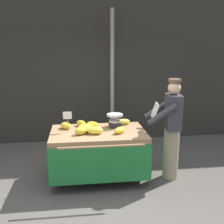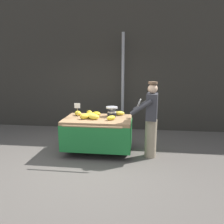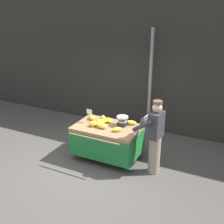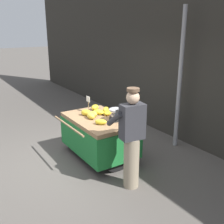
# 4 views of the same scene
# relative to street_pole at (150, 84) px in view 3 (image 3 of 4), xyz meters

# --- Properties ---
(ground_plane) EXTENTS (60.00, 60.00, 0.00)m
(ground_plane) POSITION_rel_street_pole_xyz_m (-0.67, -2.38, -1.51)
(ground_plane) COLOR #514C47
(back_wall) EXTENTS (16.00, 0.24, 4.27)m
(back_wall) POSITION_rel_street_pole_xyz_m (-0.67, 0.43, 0.63)
(back_wall) COLOR #2D2B26
(back_wall) RESTS_ON ground
(street_pole) EXTENTS (0.09, 0.09, 3.02)m
(street_pole) POSITION_rel_street_pole_xyz_m (0.00, 0.00, 0.00)
(street_pole) COLOR gray
(street_pole) RESTS_ON ground
(banana_cart) EXTENTS (1.58, 1.20, 0.85)m
(banana_cart) POSITION_rel_street_pole_xyz_m (-0.46, -1.75, -0.90)
(banana_cart) COLOR #93704C
(banana_cart) RESTS_ON ground
(weighing_scale) EXTENTS (0.28, 0.28, 0.24)m
(weighing_scale) POSITION_rel_street_pole_xyz_m (-0.15, -1.53, -0.54)
(weighing_scale) COLOR black
(weighing_scale) RESTS_ON banana_cart
(price_sign) EXTENTS (0.14, 0.01, 0.34)m
(price_sign) POSITION_rel_street_pole_xyz_m (-0.95, -1.72, -0.41)
(price_sign) COLOR #997A51
(price_sign) RESTS_ON banana_cart
(banana_bunch_0) EXTENTS (0.26, 0.24, 0.13)m
(banana_bunch_0) POSITION_rel_street_pole_xyz_m (-0.74, -1.88, -0.60)
(banana_bunch_0) COLOR gold
(banana_bunch_0) RESTS_ON banana_cart
(banana_bunch_1) EXTENTS (0.24, 0.24, 0.10)m
(banana_bunch_1) POSITION_rel_street_pole_xyz_m (-0.12, -1.90, -0.61)
(banana_bunch_1) COLOR yellow
(banana_bunch_1) RESTS_ON banana_cart
(banana_bunch_2) EXTENTS (0.25, 0.26, 0.11)m
(banana_bunch_2) POSITION_rel_street_pole_xyz_m (-0.99, -1.53, -0.60)
(banana_bunch_2) COLOR yellow
(banana_bunch_2) RESTS_ON banana_cart
(banana_bunch_3) EXTENTS (0.23, 0.15, 0.11)m
(banana_bunch_3) POSITION_rel_street_pole_xyz_m (-0.61, -1.77, -0.61)
(banana_bunch_3) COLOR yellow
(banana_bunch_3) RESTS_ON banana_cart
(banana_bunch_4) EXTENTS (0.29, 0.23, 0.10)m
(banana_bunch_4) POSITION_rel_street_pole_xyz_m (-0.66, -1.63, -0.61)
(banana_bunch_4) COLOR yellow
(banana_bunch_4) RESTS_ON banana_cart
(banana_bunch_5) EXTENTS (0.29, 0.18, 0.10)m
(banana_bunch_5) POSITION_rel_street_pole_xyz_m (0.01, -1.39, -0.61)
(banana_bunch_5) COLOR yellow
(banana_bunch_5) RESTS_ON banana_cart
(banana_bunch_6) EXTENTS (0.22, 0.23, 0.11)m
(banana_bunch_6) POSITION_rel_street_pole_xyz_m (-0.73, -1.41, -0.61)
(banana_bunch_6) COLOR gold
(banana_bunch_6) RESTS_ON banana_cart
(banana_bunch_7) EXTENTS (0.28, 0.28, 0.10)m
(banana_bunch_7) POSITION_rel_street_pole_xyz_m (-0.53, -1.49, -0.61)
(banana_bunch_7) COLOR gold
(banana_bunch_7) RESTS_ON banana_cart
(banana_bunch_8) EXTENTS (0.28, 0.18, 0.13)m
(banana_bunch_8) POSITION_rel_street_pole_xyz_m (-0.52, -1.89, -0.60)
(banana_bunch_8) COLOR yellow
(banana_bunch_8) RESTS_ON banana_cart
(vendor_person) EXTENTS (0.62, 0.57, 1.71)m
(vendor_person) POSITION_rel_street_pole_xyz_m (0.76, -1.85, -0.64)
(vendor_person) COLOR gray
(vendor_person) RESTS_ON ground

